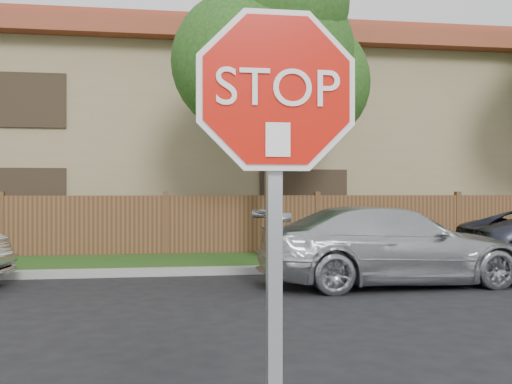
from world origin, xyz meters
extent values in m
cube|color=gray|center=(0.00, 8.15, 0.07)|extent=(70.00, 0.30, 0.15)
cube|color=#1E4714|center=(0.00, 9.80, 0.06)|extent=(70.00, 3.00, 0.12)
cube|color=#4C311B|center=(0.00, 11.40, 0.80)|extent=(70.00, 0.12, 1.60)
cube|color=#98865E|center=(0.00, 17.00, 3.00)|extent=(34.00, 8.00, 6.00)
cube|color=brown|center=(0.00, 17.00, 6.25)|extent=(35.20, 9.20, 0.50)
cube|color=brown|center=(0.00, 17.00, 6.85)|extent=(33.00, 5.50, 0.70)
cylinder|color=#382B21|center=(2.50, 9.70, 1.96)|extent=(0.44, 0.44, 3.92)
sphere|color=#1A4314|center=(2.50, 9.70, 4.90)|extent=(3.80, 3.80, 3.80)
sphere|color=#1A4314|center=(3.40, 10.00, 4.34)|extent=(3.00, 3.00, 3.00)
sphere|color=#1A4314|center=(1.70, 9.30, 4.62)|extent=(3.20, 3.20, 3.20)
sphere|color=#1A4314|center=(2.70, 9.10, 5.95)|extent=(2.80, 2.80, 2.80)
cube|color=gray|center=(0.44, -1.44, 1.25)|extent=(0.06, 0.06, 2.30)
cylinder|color=white|center=(0.44, -1.50, 2.15)|extent=(1.01, 0.02, 1.01)
cylinder|color=red|center=(0.44, -1.51, 2.15)|extent=(0.93, 0.02, 0.93)
cube|color=white|center=(0.44, -1.53, 1.93)|extent=(0.11, 0.00, 0.15)
imported|color=#B4B8BB|center=(4.06, 6.28, 0.71)|extent=(5.00, 2.22, 1.43)
camera|label=1|loc=(-0.06, -4.10, 1.70)|focal=42.00mm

